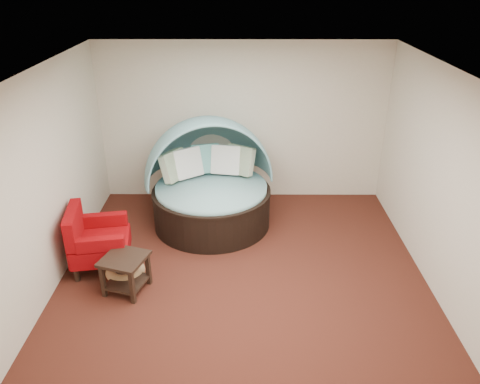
{
  "coord_description": "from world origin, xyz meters",
  "views": [
    {
      "loc": [
        -0.02,
        -5.38,
        3.88
      ],
      "look_at": [
        -0.04,
        0.6,
        0.97
      ],
      "focal_mm": 35.0,
      "sensor_mm": 36.0,
      "label": 1
    }
  ],
  "objects_px": {
    "canopy_daybed": "(210,176)",
    "side_table": "(125,269)",
    "pet_basket": "(126,272)",
    "red_armchair": "(96,240)"
  },
  "relations": [
    {
      "from": "pet_basket",
      "to": "red_armchair",
      "type": "xyz_separation_m",
      "value": [
        -0.45,
        0.29,
        0.33
      ]
    },
    {
      "from": "red_armchair",
      "to": "pet_basket",
      "type": "bearing_deg",
      "value": -42.57
    },
    {
      "from": "red_armchair",
      "to": "side_table",
      "type": "distance_m",
      "value": 0.77
    },
    {
      "from": "pet_basket",
      "to": "side_table",
      "type": "relative_size",
      "value": 0.83
    },
    {
      "from": "pet_basket",
      "to": "side_table",
      "type": "height_order",
      "value": "side_table"
    },
    {
      "from": "canopy_daybed",
      "to": "pet_basket",
      "type": "distance_m",
      "value": 2.08
    },
    {
      "from": "pet_basket",
      "to": "side_table",
      "type": "bearing_deg",
      "value": -72.84
    },
    {
      "from": "pet_basket",
      "to": "red_armchair",
      "type": "height_order",
      "value": "red_armchair"
    },
    {
      "from": "red_armchair",
      "to": "side_table",
      "type": "height_order",
      "value": "red_armchair"
    },
    {
      "from": "canopy_daybed",
      "to": "side_table",
      "type": "relative_size",
      "value": 3.52
    }
  ]
}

